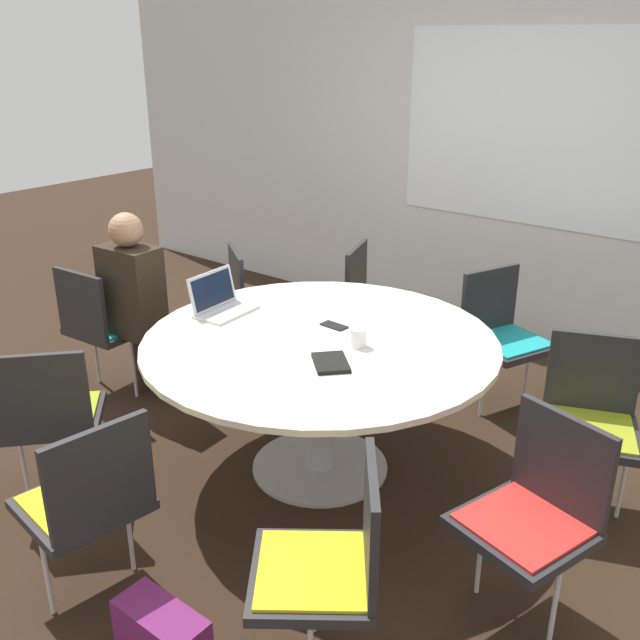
% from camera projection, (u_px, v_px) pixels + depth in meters
% --- Properties ---
extents(ground_plane, '(16.00, 16.00, 0.00)m').
position_uv_depth(ground_plane, '(320.00, 467.00, 3.79)').
color(ground_plane, black).
extents(wall_back, '(8.00, 0.07, 2.70)m').
position_uv_depth(wall_back, '(523.00, 157.00, 4.94)').
color(wall_back, silver).
rests_on(wall_back, ground_plane).
extents(conference_table, '(1.76, 1.76, 0.75)m').
position_uv_depth(conference_table, '(320.00, 362.00, 3.56)').
color(conference_table, '#B7B7BC').
rests_on(conference_table, ground_plane).
extents(chair_0, '(0.47, 0.45, 0.85)m').
position_uv_depth(chair_0, '(101.00, 321.00, 4.39)').
color(chair_0, '#262628').
rests_on(chair_0, ground_plane).
extents(chair_1, '(0.61, 0.61, 0.85)m').
position_uv_depth(chair_1, '(50.00, 410.00, 3.34)').
color(chair_1, '#262628').
rests_on(chair_1, ground_plane).
extents(chair_2, '(0.47, 0.49, 0.85)m').
position_uv_depth(chair_2, '(89.00, 496.00, 2.72)').
color(chair_2, '#262628').
rests_on(chair_2, ground_plane).
extents(chair_3, '(0.60, 0.60, 0.85)m').
position_uv_depth(chair_3, '(332.00, 558.00, 2.40)').
color(chair_3, '#262628').
rests_on(chair_3, ground_plane).
extents(chair_4, '(0.54, 0.53, 0.85)m').
position_uv_depth(chair_4, '(536.00, 507.00, 2.66)').
color(chair_4, '#262628').
rests_on(chair_4, ground_plane).
extents(chair_5, '(0.57, 0.55, 0.85)m').
position_uv_depth(chair_5, '(590.00, 412.00, 3.32)').
color(chair_5, '#262628').
rests_on(chair_5, ground_plane).
extents(chair_6, '(0.55, 0.56, 0.85)m').
position_uv_depth(chair_6, '(502.00, 329.00, 4.26)').
color(chair_6, '#262628').
rests_on(chair_6, ground_plane).
extents(chair_7, '(0.54, 0.55, 0.85)m').
position_uv_depth(chair_7, '(374.00, 298.00, 4.76)').
color(chair_7, '#262628').
rests_on(chair_7, ground_plane).
extents(chair_8, '(0.60, 0.60, 0.85)m').
position_uv_depth(chair_8, '(256.00, 299.00, 4.74)').
color(chair_8, '#262628').
rests_on(chair_8, ground_plane).
extents(person_0, '(0.37, 0.28, 1.20)m').
position_uv_depth(person_0, '(134.00, 294.00, 4.26)').
color(person_0, '#2D2319').
rests_on(person_0, ground_plane).
extents(laptop, '(0.24, 0.34, 0.21)m').
position_uv_depth(laptop, '(220.00, 302.00, 3.84)').
color(laptop, silver).
rests_on(laptop, conference_table).
extents(spiral_notebook, '(0.26, 0.25, 0.02)m').
position_uv_depth(spiral_notebook, '(331.00, 363.00, 3.23)').
color(spiral_notebook, black).
rests_on(spiral_notebook, conference_table).
extents(coffee_cup, '(0.08, 0.08, 0.09)m').
position_uv_depth(coffee_cup, '(358.00, 337.00, 3.41)').
color(coffee_cup, white).
rests_on(coffee_cup, conference_table).
extents(cell_phone, '(0.14, 0.08, 0.01)m').
position_uv_depth(cell_phone, '(334.00, 326.00, 3.66)').
color(cell_phone, black).
rests_on(cell_phone, conference_table).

